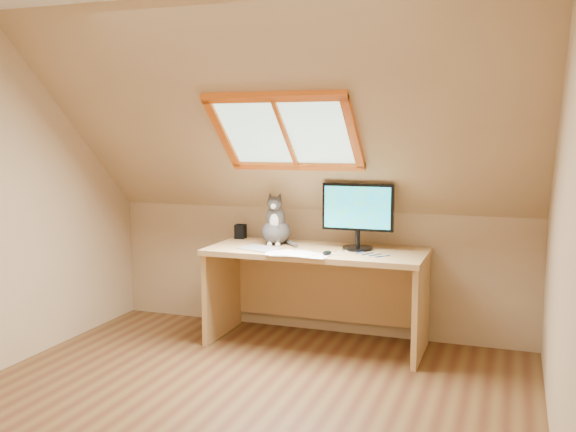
% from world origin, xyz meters
% --- Properties ---
extents(ground, '(3.50, 3.50, 0.00)m').
position_xyz_m(ground, '(0.00, 0.00, 0.00)').
color(ground, brown).
rests_on(ground, ground).
extents(room_shell, '(3.52, 3.52, 2.41)m').
position_xyz_m(room_shell, '(0.00, -0.09, 1.43)').
color(room_shell, tan).
rests_on(room_shell, ground).
extents(desk, '(1.64, 0.72, 0.75)m').
position_xyz_m(desk, '(0.13, 1.45, 0.52)').
color(desk, tan).
rests_on(desk, ground).
extents(monitor, '(0.54, 0.23, 0.50)m').
position_xyz_m(monitor, '(0.42, 1.45, 1.03)').
color(monitor, black).
rests_on(monitor, desk).
extents(cat, '(0.27, 0.31, 0.42)m').
position_xyz_m(cat, '(-0.24, 1.47, 0.90)').
color(cat, '#494441').
rests_on(cat, desk).
extents(desk_speaker, '(0.09, 0.09, 0.12)m').
position_xyz_m(desk_speaker, '(-0.61, 1.63, 0.81)').
color(desk_speaker, black).
rests_on(desk_speaker, desk).
extents(graphics_tablet, '(0.32, 0.28, 0.01)m').
position_xyz_m(graphics_tablet, '(-0.28, 1.22, 0.75)').
color(graphics_tablet, '#B2B2B7').
rests_on(graphics_tablet, desk).
extents(mouse, '(0.07, 0.11, 0.03)m').
position_xyz_m(mouse, '(0.27, 1.16, 0.76)').
color(mouse, black).
rests_on(mouse, desk).
extents(papers, '(0.35, 0.30, 0.01)m').
position_xyz_m(papers, '(0.06, 1.12, 0.75)').
color(papers, white).
rests_on(papers, desk).
extents(cables, '(0.51, 0.26, 0.01)m').
position_xyz_m(cables, '(0.47, 1.26, 0.75)').
color(cables, silver).
rests_on(cables, desk).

